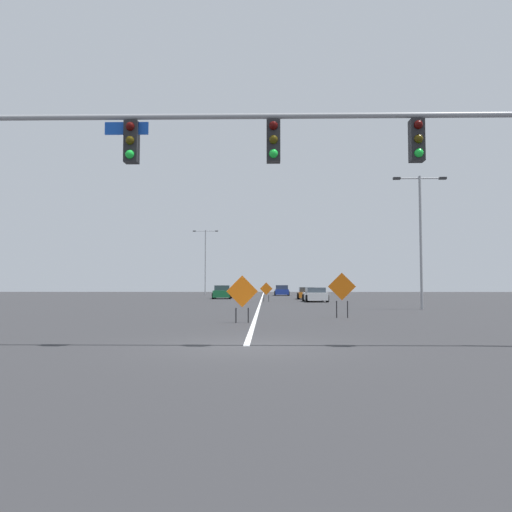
% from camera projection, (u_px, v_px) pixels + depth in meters
% --- Properties ---
extents(ground, '(190.96, 190.96, 0.00)m').
position_uv_depth(ground, '(246.00, 346.00, 12.62)').
color(ground, '#2D2D30').
extents(road_centre_stripe, '(0.16, 106.09, 0.01)m').
position_uv_depth(road_centre_stripe, '(262.00, 297.00, 65.57)').
color(road_centre_stripe, white).
rests_on(road_centre_stripe, ground).
extents(traffic_signal_assembly, '(14.32, 0.44, 6.36)m').
position_uv_depth(traffic_signal_assembly, '(346.00, 153.00, 12.82)').
color(traffic_signal_assembly, gray).
rests_on(traffic_signal_assembly, ground).
extents(street_lamp_mid_left, '(3.27, 0.24, 8.21)m').
position_uv_depth(street_lamp_mid_left, '(421.00, 230.00, 31.73)').
color(street_lamp_mid_left, gray).
rests_on(street_lamp_mid_left, ground).
extents(street_lamp_mid_right, '(3.93, 0.24, 9.97)m').
position_uv_depth(street_lamp_mid_right, '(205.00, 257.00, 80.03)').
color(street_lamp_mid_right, gray).
rests_on(street_lamp_mid_right, ground).
extents(construction_sign_left_lane, '(1.25, 0.25, 2.05)m').
position_uv_depth(construction_sign_left_lane, '(342.00, 289.00, 23.47)').
color(construction_sign_left_lane, orange).
rests_on(construction_sign_left_lane, ground).
extents(construction_sign_median_near, '(1.13, 0.05, 1.71)m').
position_uv_depth(construction_sign_median_near, '(266.00, 290.00, 46.21)').
color(construction_sign_median_near, orange).
rests_on(construction_sign_median_near, ground).
extents(construction_sign_right_lane, '(1.24, 0.28, 1.87)m').
position_uv_depth(construction_sign_right_lane, '(242.00, 293.00, 20.41)').
color(construction_sign_right_lane, orange).
rests_on(construction_sign_right_lane, ground).
extents(car_green_mid, '(2.04, 3.99, 1.43)m').
position_uv_depth(car_green_mid, '(222.00, 292.00, 55.56)').
color(car_green_mid, '#196B38').
rests_on(car_green_mid, ground).
extents(car_orange_near, '(2.03, 4.10, 1.24)m').
position_uv_depth(car_orange_near, '(307.00, 293.00, 54.14)').
color(car_orange_near, orange).
rests_on(car_orange_near, ground).
extents(car_blue_passing, '(2.09, 4.37, 1.44)m').
position_uv_depth(car_blue_passing, '(282.00, 291.00, 71.95)').
color(car_blue_passing, '#1E389E').
rests_on(car_blue_passing, ground).
extents(car_white_far, '(2.08, 4.25, 1.26)m').
position_uv_depth(car_white_far, '(315.00, 295.00, 45.67)').
color(car_white_far, white).
rests_on(car_white_far, ground).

